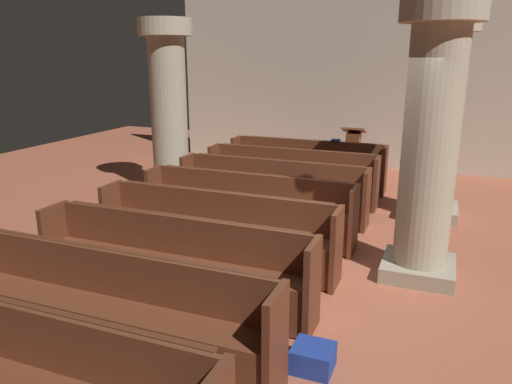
% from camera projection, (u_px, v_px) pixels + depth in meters
% --- Properties ---
extents(ground_plane, '(19.20, 19.20, 0.00)m').
position_uv_depth(ground_plane, '(313.00, 271.00, 5.88)').
color(ground_plane, '#AD5B42').
extents(back_wall, '(10.00, 0.16, 4.50)m').
position_uv_depth(back_wall, '(388.00, 68.00, 10.71)').
color(back_wall, beige).
rests_on(back_wall, ground).
extents(pew_row_0, '(3.06, 0.46, 0.91)m').
position_uv_depth(pew_row_0, '(307.00, 162.00, 9.55)').
color(pew_row_0, brown).
rests_on(pew_row_0, ground).
extents(pew_row_1, '(3.06, 0.46, 0.91)m').
position_uv_depth(pew_row_1, '(291.00, 174.00, 8.64)').
color(pew_row_1, brown).
rests_on(pew_row_1, ground).
extents(pew_row_2, '(3.06, 0.47, 0.91)m').
position_uv_depth(pew_row_2, '(272.00, 187.00, 7.73)').
color(pew_row_2, brown).
rests_on(pew_row_2, ground).
extents(pew_row_3, '(3.06, 0.46, 0.91)m').
position_uv_depth(pew_row_3, '(247.00, 205.00, 6.83)').
color(pew_row_3, brown).
rests_on(pew_row_3, ground).
extents(pew_row_4, '(3.06, 0.46, 0.91)m').
position_uv_depth(pew_row_4, '(215.00, 228.00, 5.92)').
color(pew_row_4, brown).
rests_on(pew_row_4, ground).
extents(pew_row_5, '(3.06, 0.47, 0.91)m').
position_uv_depth(pew_row_5, '(172.00, 259.00, 5.01)').
color(pew_row_5, brown).
rests_on(pew_row_5, ground).
extents(pew_row_6, '(3.06, 0.46, 0.91)m').
position_uv_depth(pew_row_6, '(109.00, 305.00, 4.10)').
color(pew_row_6, brown).
rests_on(pew_row_6, ground).
extents(pew_row_7, '(3.06, 0.46, 0.91)m').
position_uv_depth(pew_row_7, '(11.00, 376.00, 3.20)').
color(pew_row_7, brown).
rests_on(pew_row_7, ground).
extents(pillar_aisle_side, '(0.96, 0.96, 3.15)m').
position_uv_depth(pillar_aisle_side, '(438.00, 114.00, 7.51)').
color(pillar_aisle_side, '#9F967E').
rests_on(pillar_aisle_side, ground).
extents(pillar_far_side, '(0.96, 0.96, 3.15)m').
position_uv_depth(pillar_far_side, '(169.00, 105.00, 8.92)').
color(pillar_far_side, '#9F967E').
rests_on(pillar_far_side, ground).
extents(pillar_aisle_rear, '(0.88, 0.88, 3.15)m').
position_uv_depth(pillar_aisle_rear, '(431.00, 138.00, 5.35)').
color(pillar_aisle_rear, '#9F967E').
rests_on(pillar_aisle_rear, ground).
extents(lectern, '(0.48, 0.45, 1.08)m').
position_uv_depth(lectern, '(353.00, 156.00, 10.30)').
color(lectern, brown).
rests_on(lectern, ground).
extents(hymn_book, '(0.16, 0.20, 0.03)m').
position_uv_depth(hymn_book, '(336.00, 141.00, 9.42)').
color(hymn_book, navy).
rests_on(hymn_book, pew_row_0).
extents(kneeler_box_blue, '(0.34, 0.31, 0.21)m').
position_uv_depth(kneeler_box_blue, '(313.00, 358.00, 4.03)').
color(kneeler_box_blue, navy).
rests_on(kneeler_box_blue, ground).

